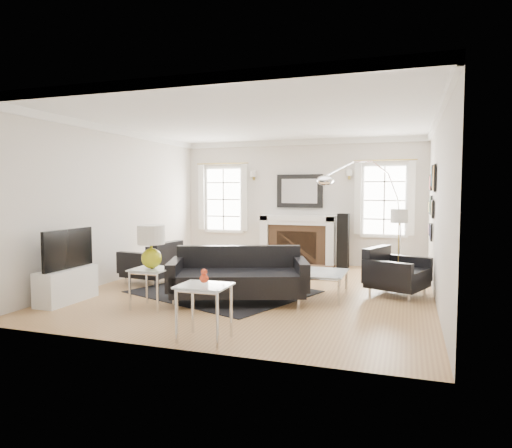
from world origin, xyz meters
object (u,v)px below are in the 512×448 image
(armchair_left, at_px, (154,264))
(sofa, at_px, (238,277))
(arc_floor_lamp, at_px, (364,211))
(armchair_right, at_px, (394,273))
(coffee_table, at_px, (316,274))
(fireplace, at_px, (298,241))
(gourd_lamp, at_px, (151,244))

(armchair_left, bearing_deg, sofa, -22.66)
(sofa, height_order, arc_floor_lamp, arc_floor_lamp)
(armchair_right, relative_size, coffee_table, 1.26)
(armchair_left, bearing_deg, arc_floor_lamp, 30.25)
(fireplace, relative_size, armchair_right, 1.49)
(armchair_left, relative_size, gourd_lamp, 1.64)
(gourd_lamp, distance_m, arc_floor_lamp, 4.47)
(arc_floor_lamp, bearing_deg, armchair_left, -149.75)
(fireplace, height_order, gourd_lamp, gourd_lamp)
(armchair_right, bearing_deg, gourd_lamp, -148.53)
(fireplace, distance_m, armchair_right, 3.25)
(sofa, distance_m, coffee_table, 1.22)
(fireplace, distance_m, gourd_lamp, 4.53)
(armchair_left, relative_size, arc_floor_lamp, 0.43)
(armchair_left, distance_m, coffee_table, 3.00)
(armchair_right, xyz_separation_m, gourd_lamp, (-3.20, -1.96, 0.57))
(armchair_left, bearing_deg, armchair_right, 5.21)
(arc_floor_lamp, bearing_deg, fireplace, 153.29)
(fireplace, distance_m, sofa, 3.62)
(gourd_lamp, xyz_separation_m, arc_floor_lamp, (2.58, 3.63, 0.35))
(armchair_right, height_order, arc_floor_lamp, arc_floor_lamp)
(coffee_table, bearing_deg, armchair_left, 176.04)
(armchair_left, relative_size, armchair_right, 0.87)
(fireplace, xyz_separation_m, gourd_lamp, (-1.06, -4.39, 0.37))
(sofa, relative_size, arc_floor_lamp, 0.95)
(coffee_table, distance_m, gourd_lamp, 2.54)
(sofa, bearing_deg, coffee_table, 29.48)
(sofa, relative_size, armchair_right, 1.93)
(fireplace, bearing_deg, armchair_right, -48.61)
(sofa, relative_size, coffee_table, 2.43)
(sofa, distance_m, gourd_lamp, 1.39)
(armchair_right, height_order, coffee_table, armchair_right)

